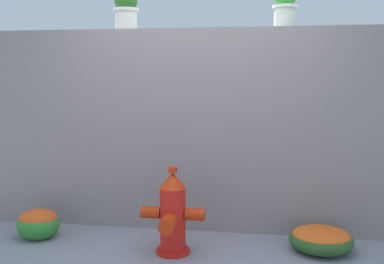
# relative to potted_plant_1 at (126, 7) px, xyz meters

# --- Properties ---
(ground_plane) EXTENTS (24.00, 24.00, 0.00)m
(ground_plane) POSITION_rel_potted_plant_1_xyz_m (0.76, -0.89, -2.32)
(ground_plane) COLOR gray
(stone_wall) EXTENTS (5.53, 0.34, 2.08)m
(stone_wall) POSITION_rel_potted_plant_1_xyz_m (0.76, 0.02, -1.28)
(stone_wall) COLOR gray
(stone_wall) RESTS_ON ground
(potted_plant_1) EXTENTS (0.27, 0.27, 0.42)m
(potted_plant_1) POSITION_rel_potted_plant_1_xyz_m (0.00, 0.00, 0.00)
(potted_plant_1) COLOR silver
(potted_plant_1) RESTS_ON stone_wall
(potted_plant_2) EXTENTS (0.25, 0.25, 0.39)m
(potted_plant_2) POSITION_rel_potted_plant_1_xyz_m (1.62, 0.02, -0.02)
(potted_plant_2) COLOR beige
(potted_plant_2) RESTS_ON stone_wall
(fire_hydrant) EXTENTS (0.58, 0.47, 0.80)m
(fire_hydrant) POSITION_rel_potted_plant_1_xyz_m (0.63, -0.76, -1.97)
(fire_hydrant) COLOR red
(fire_hydrant) RESTS_ON ground
(flower_bush_left) EXTENTS (0.42, 0.38, 0.30)m
(flower_bush_left) POSITION_rel_potted_plant_1_xyz_m (-0.77, -0.59, -2.17)
(flower_bush_left) COLOR #30842E
(flower_bush_left) RESTS_ON ground
(flower_bush_right) EXTENTS (0.58, 0.53, 0.23)m
(flower_bush_right) POSITION_rel_potted_plant_1_xyz_m (1.98, -0.52, -2.20)
(flower_bush_right) COLOR #2C5323
(flower_bush_right) RESTS_ON ground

